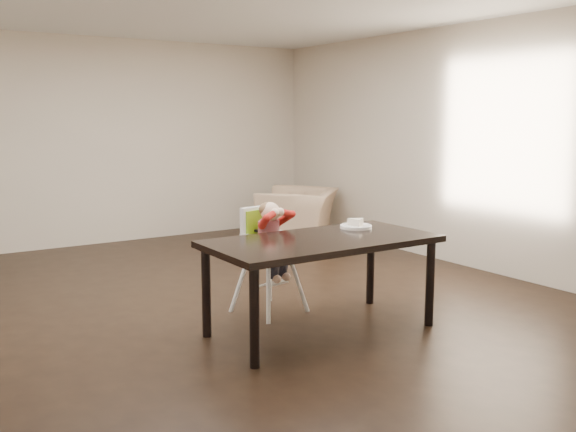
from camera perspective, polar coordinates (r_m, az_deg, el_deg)
name	(u,v)px	position (r m, az deg, el deg)	size (l,w,h in m)	color
ground	(229,307)	(5.82, -5.25, -8.04)	(7.00, 7.00, 0.00)	black
room_walls	(226,96)	(5.57, -5.52, 10.54)	(6.02, 7.02, 2.71)	beige
dining_table	(321,248)	(5.01, 2.99, -2.87)	(1.80, 0.90, 0.75)	black
high_chair	(267,235)	(5.51, -1.87, -1.66)	(0.48, 0.48, 0.97)	white
plate	(356,225)	(5.47, 6.08, -0.78)	(0.31, 0.31, 0.08)	white
armchair	(298,207)	(8.65, 0.90, 0.82)	(1.08, 0.70, 0.95)	tan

